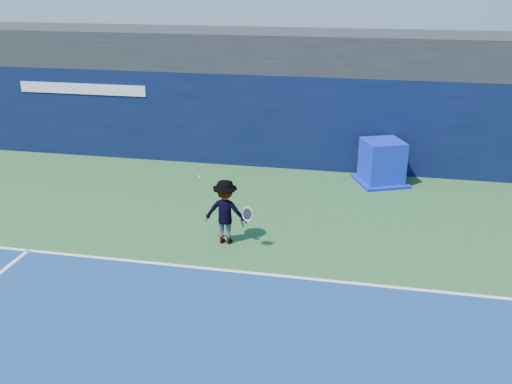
# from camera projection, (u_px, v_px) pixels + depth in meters

# --- Properties ---
(ground) EXTENTS (80.00, 80.00, 0.00)m
(ground) POSITION_uv_depth(u_px,v_px,m) (199.00, 359.00, 9.47)
(ground) COLOR #285A2C
(ground) RESTS_ON ground
(baseline) EXTENTS (24.00, 0.10, 0.01)m
(baseline) POSITION_uv_depth(u_px,v_px,m) (239.00, 272.00, 12.21)
(baseline) COLOR white
(baseline) RESTS_ON ground
(stadium_band) EXTENTS (36.00, 3.00, 1.20)m
(stadium_band) POSITION_uv_depth(u_px,v_px,m) (297.00, 50.00, 18.67)
(stadium_band) COLOR #222227
(stadium_band) RESTS_ON back_wall_assembly
(back_wall_assembly) EXTENTS (36.00, 1.03, 3.00)m
(back_wall_assembly) POSITION_uv_depth(u_px,v_px,m) (291.00, 120.00, 18.52)
(back_wall_assembly) COLOR #091134
(back_wall_assembly) RESTS_ON ground
(equipment_cart) EXTENTS (1.82, 1.82, 1.33)m
(equipment_cart) POSITION_uv_depth(u_px,v_px,m) (382.00, 164.00, 17.15)
(equipment_cart) COLOR #0E20C5
(equipment_cart) RESTS_ON ground
(tennis_player) EXTENTS (1.24, 0.67, 1.56)m
(tennis_player) POSITION_uv_depth(u_px,v_px,m) (226.00, 212.00, 13.29)
(tennis_player) COLOR silver
(tennis_player) RESTS_ON ground
(tennis_ball) EXTENTS (0.07, 0.07, 0.07)m
(tennis_ball) POSITION_uv_depth(u_px,v_px,m) (200.00, 177.00, 15.04)
(tennis_ball) COLOR #DBFB1B
(tennis_ball) RESTS_ON ground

